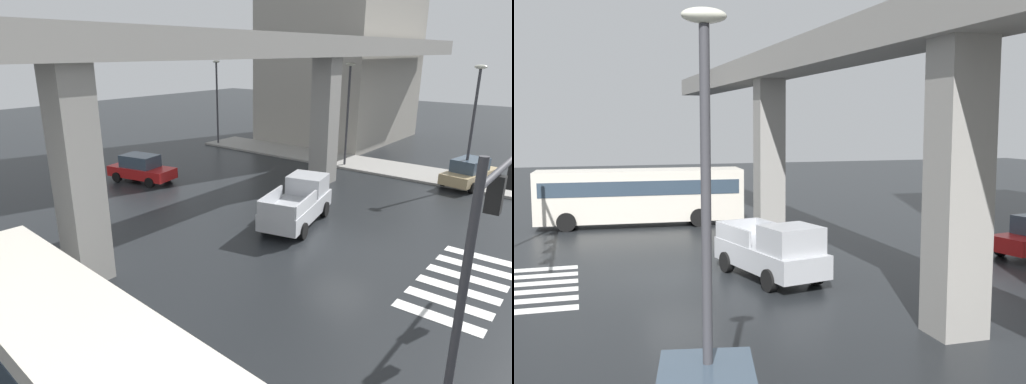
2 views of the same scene
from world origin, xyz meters
TOP-DOWN VIEW (x-y plane):
  - ground_plane at (0.00, 0.00)m, footprint 120.00×120.00m
  - crosswalk_stripes at (-0.00, -4.99)m, footprint 6.05×2.80m
  - elevated_overpass at (0.00, 5.77)m, footprint 57.39×2.01m
  - pickup_truck at (1.36, 2.99)m, footprint 5.40×3.00m
  - city_bus at (-12.12, -0.26)m, footprint 3.29×10.94m
  - street_lamp_near_corner at (12.56, -1.64)m, footprint 0.44×0.70m

SIDE VIEW (x-z plane):
  - ground_plane at x=0.00m, z-range 0.00..0.00m
  - crosswalk_stripes at x=0.00m, z-range 0.00..0.01m
  - pickup_truck at x=1.36m, z-range -0.05..2.03m
  - city_bus at x=-12.12m, z-range 0.23..3.22m
  - street_lamp_near_corner at x=12.56m, z-range 0.94..8.18m
  - elevated_overpass at x=0.00m, z-range 3.13..11.97m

